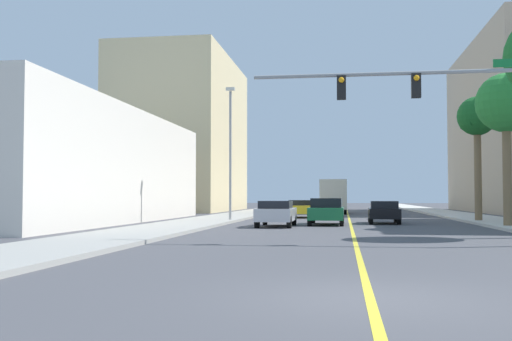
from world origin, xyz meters
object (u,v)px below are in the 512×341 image
object	(u,v)px
palm_far	(477,120)
car_silver	(276,213)
street_lamp	(230,146)
car_black	(384,212)
car_green	(327,211)
delivery_truck	(334,196)
car_yellow	(301,208)
traffic_signal_mast	(470,105)
palm_mid	(506,105)

from	to	relation	value
palm_far	car_silver	size ratio (longest dim) A/B	1.74
street_lamp	car_black	world-z (taller)	street_lamp
palm_far	car_green	size ratio (longest dim) A/B	1.66
car_silver	delivery_truck	bearing A→B (deg)	83.56
street_lamp	car_yellow	world-z (taller)	street_lamp
car_green	delivery_truck	distance (m)	21.95
traffic_signal_mast	car_green	bearing A→B (deg)	111.48
car_silver	car_yellow	bearing A→B (deg)	88.35
palm_mid	delivery_truck	world-z (taller)	palm_mid
palm_far	car_black	size ratio (longest dim) A/B	1.94
traffic_signal_mast	car_yellow	distance (m)	26.28
street_lamp	car_green	distance (m)	7.95
street_lamp	car_silver	world-z (taller)	street_lamp
delivery_truck	car_black	bearing A→B (deg)	-80.99
traffic_signal_mast	car_yellow	world-z (taller)	traffic_signal_mast
car_black	car_silver	world-z (taller)	car_silver
car_green	car_yellow	world-z (taller)	car_green
traffic_signal_mast	car_black	bearing A→B (deg)	97.17
palm_far	car_green	xyz separation A→B (m)	(-9.20, -4.12, -5.56)
palm_mid	palm_far	world-z (taller)	palm_mid
street_lamp	palm_mid	xyz separation A→B (m)	(15.33, -5.70, 1.46)
palm_mid	car_silver	size ratio (longest dim) A/B	1.75
palm_far	traffic_signal_mast	bearing A→B (deg)	-102.73
street_lamp	delivery_truck	xyz separation A→B (m)	(6.22, 18.92, -3.13)
car_yellow	delivery_truck	size ratio (longest dim) A/B	0.63
car_black	car_yellow	distance (m)	11.09
car_green	car_black	size ratio (longest dim) A/B	1.16
palm_mid	car_silver	bearing A→B (deg)	179.21
street_lamp	palm_mid	distance (m)	16.42
palm_mid	car_yellow	bearing A→B (deg)	128.80
street_lamp	car_yellow	xyz separation A→B (m)	(3.91, 8.50, -4.08)
traffic_signal_mast	delivery_truck	distance (m)	35.79
car_yellow	delivery_truck	world-z (taller)	delivery_truck
palm_mid	delivery_truck	distance (m)	26.65
delivery_truck	traffic_signal_mast	bearing A→B (deg)	-81.92
palm_mid	street_lamp	bearing A→B (deg)	159.59
car_yellow	delivery_truck	distance (m)	10.71
car_yellow	palm_far	bearing A→B (deg)	-32.10
car_yellow	car_silver	bearing A→B (deg)	-90.69
car_yellow	car_silver	size ratio (longest dim) A/B	1.05
car_green	car_black	world-z (taller)	car_green
car_green	car_silver	size ratio (longest dim) A/B	1.05
car_silver	street_lamp	bearing A→B (deg)	122.49
palm_mid	car_yellow	distance (m)	19.05
street_lamp	traffic_signal_mast	bearing A→B (deg)	-55.09
traffic_signal_mast	car_green	size ratio (longest dim) A/B	2.40
car_green	traffic_signal_mast	bearing A→B (deg)	-68.07
traffic_signal_mast	palm_far	xyz separation A→B (m)	(3.95, 17.47, 1.62)
car_black	car_yellow	xyz separation A→B (m)	(-5.59, 9.57, 0.00)
car_green	car_silver	xyz separation A→B (m)	(-2.61, -2.53, -0.05)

